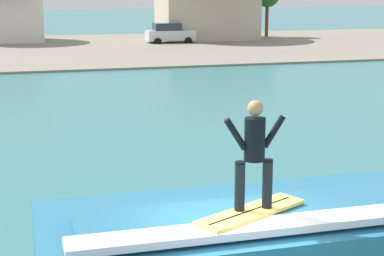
{
  "coord_description": "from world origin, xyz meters",
  "views": [
    {
      "loc": [
        -3.1,
        -8.29,
        5.17
      ],
      "look_at": [
        0.73,
        5.39,
        1.94
      ],
      "focal_mm": 59.27,
      "sensor_mm": 36.0,
      "label": 1
    }
  ],
  "objects_px": {
    "surfboard": "(251,212)",
    "surfer": "(254,149)",
    "car_far_shore": "(170,33)",
    "wave_crest": "(263,251)",
    "house_small_cottage": "(2,1)"
  },
  "relations": [
    {
      "from": "surfboard",
      "to": "surfer",
      "type": "bearing_deg",
      "value": 46.24
    },
    {
      "from": "surfboard",
      "to": "surfer",
      "type": "distance_m",
      "value": 0.99
    },
    {
      "from": "surfer",
      "to": "car_far_shore",
      "type": "bearing_deg",
      "value": 77.95
    },
    {
      "from": "wave_crest",
      "to": "house_small_cottage",
      "type": "xyz_separation_m",
      "value": [
        -4.69,
        50.87,
        2.92
      ]
    },
    {
      "from": "house_small_cottage",
      "to": "wave_crest",
      "type": "bearing_deg",
      "value": -84.74
    },
    {
      "from": "surfer",
      "to": "car_far_shore",
      "type": "relative_size",
      "value": 0.4
    },
    {
      "from": "car_far_shore",
      "to": "surfboard",
      "type": "bearing_deg",
      "value": -102.09
    },
    {
      "from": "surfboard",
      "to": "car_far_shore",
      "type": "distance_m",
      "value": 47.29
    },
    {
      "from": "surfer",
      "to": "house_small_cottage",
      "type": "xyz_separation_m",
      "value": [
        -4.29,
        51.37,
        1.0
      ]
    },
    {
      "from": "surfer",
      "to": "car_far_shore",
      "type": "distance_m",
      "value": 47.26
    },
    {
      "from": "surfboard",
      "to": "car_far_shore",
      "type": "xyz_separation_m",
      "value": [
        9.91,
        46.23,
        -0.78
      ]
    },
    {
      "from": "wave_crest",
      "to": "surfer",
      "type": "bearing_deg",
      "value": -128.63
    },
    {
      "from": "surfboard",
      "to": "car_far_shore",
      "type": "relative_size",
      "value": 0.47
    },
    {
      "from": "surfboard",
      "to": "house_small_cottage",
      "type": "height_order",
      "value": "house_small_cottage"
    },
    {
      "from": "surfer",
      "to": "house_small_cottage",
      "type": "distance_m",
      "value": 51.55
    }
  ]
}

